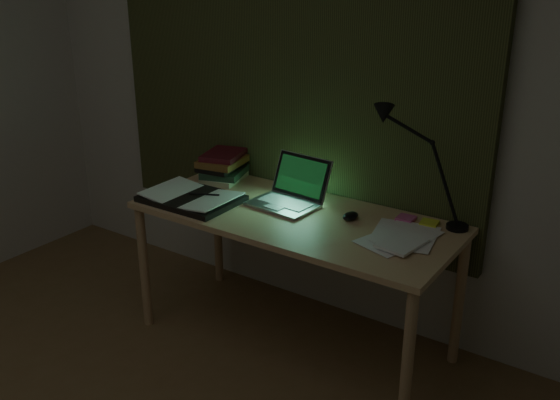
# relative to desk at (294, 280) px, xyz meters

# --- Properties ---
(wall_back) EXTENTS (3.50, 0.00, 2.50)m
(wall_back) POSITION_rel_desk_xyz_m (-0.30, 0.42, 0.90)
(wall_back) COLOR beige
(wall_back) RESTS_ON ground
(curtain) EXTENTS (2.20, 0.06, 2.00)m
(curtain) POSITION_rel_desk_xyz_m (-0.30, 0.38, 1.10)
(curtain) COLOR #32351A
(curtain) RESTS_ON wall_back
(desk) EXTENTS (1.55, 0.68, 0.71)m
(desk) POSITION_rel_desk_xyz_m (0.00, 0.00, 0.00)
(desk) COLOR tan
(desk) RESTS_ON floor
(laptop) EXTENTS (0.35, 0.39, 0.23)m
(laptop) POSITION_rel_desk_xyz_m (-0.10, 0.05, 0.47)
(laptop) COLOR #A1A1A6
(laptop) RESTS_ON desk
(open_textbook) EXTENTS (0.47, 0.34, 0.04)m
(open_textbook) POSITION_rel_desk_xyz_m (-0.52, -0.14, 0.37)
(open_textbook) COLOR white
(open_textbook) RESTS_ON desk
(book_stack) EXTENTS (0.25, 0.28, 0.16)m
(book_stack) POSITION_rel_desk_xyz_m (-0.60, 0.20, 0.44)
(book_stack) COLOR white
(book_stack) RESTS_ON desk
(loose_papers) EXTENTS (0.44, 0.45, 0.02)m
(loose_papers) POSITION_rel_desk_xyz_m (0.52, -0.02, 0.36)
(loose_papers) COLOR white
(loose_papers) RESTS_ON desk
(mouse) EXTENTS (0.07, 0.10, 0.03)m
(mouse) POSITION_rel_desk_xyz_m (0.25, 0.10, 0.37)
(mouse) COLOR black
(mouse) RESTS_ON desk
(sticky_yellow) EXTENTS (0.09, 0.09, 0.02)m
(sticky_yellow) POSITION_rel_desk_xyz_m (0.58, 0.24, 0.36)
(sticky_yellow) COLOR yellow
(sticky_yellow) RESTS_ON desk
(sticky_pink) EXTENTS (0.08, 0.08, 0.02)m
(sticky_pink) POSITION_rel_desk_xyz_m (0.47, 0.23, 0.36)
(sticky_pink) COLOR #DA5596
(sticky_pink) RESTS_ON desk
(desk_lamp) EXTENTS (0.39, 0.32, 0.54)m
(desk_lamp) POSITION_rel_desk_xyz_m (0.70, 0.27, 0.62)
(desk_lamp) COLOR black
(desk_lamp) RESTS_ON desk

